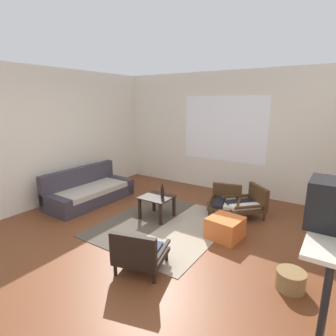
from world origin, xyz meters
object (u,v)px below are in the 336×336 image
object	(u,v)px
armchair_corner	(248,203)
console_shelf	(335,234)
coffee_table	(157,201)
ottoman_orange	(225,228)
armchair_by_window	(225,201)
armchair_striped_foreground	(139,253)
glass_bottle	(162,192)
couch	(89,192)
wicker_basket	(291,280)

from	to	relation	value
armchair_corner	console_shelf	bearing A→B (deg)	-52.64
coffee_table	ottoman_orange	world-z (taller)	coffee_table
armchair_corner	armchair_by_window	bearing A→B (deg)	-177.43
armchair_striped_foreground	glass_bottle	distance (m)	1.58
ottoman_orange	glass_bottle	distance (m)	1.24
couch	ottoman_orange	xyz separation A→B (m)	(2.97, 0.10, -0.05)
armchair_striped_foreground	glass_bottle	world-z (taller)	glass_bottle
armchair_striped_foreground	console_shelf	size ratio (longest dim) A/B	0.46
coffee_table	ottoman_orange	size ratio (longest dim) A/B	1.12
ottoman_orange	wicker_basket	bearing A→B (deg)	-33.83
console_shelf	armchair_by_window	bearing A→B (deg)	135.25
glass_bottle	wicker_basket	size ratio (longest dim) A/B	0.80
glass_bottle	ottoman_orange	bearing A→B (deg)	-1.80
armchair_by_window	ottoman_orange	xyz separation A→B (m)	(0.39, -0.98, -0.05)
armchair_corner	console_shelf	size ratio (longest dim) A/B	0.56
coffee_table	wicker_basket	world-z (taller)	coffee_table
armchair_by_window	armchair_corner	xyz separation A→B (m)	(0.42, 0.02, 0.04)
armchair_by_window	wicker_basket	size ratio (longest dim) A/B	2.33
coffee_table	armchair_corner	distance (m)	1.65
armchair_striped_foreground	armchair_by_window	bearing A→B (deg)	86.16
armchair_striped_foreground	glass_bottle	size ratio (longest dim) A/B	2.79
armchair_corner	console_shelf	world-z (taller)	console_shelf
coffee_table	glass_bottle	world-z (taller)	glass_bottle
coffee_table	armchair_striped_foreground	distance (m)	1.59
wicker_basket	armchair_striped_foreground	bearing A→B (deg)	-157.16
couch	armchair_by_window	xyz separation A→B (m)	(2.57, 1.09, 0.00)
armchair_by_window	armchair_striped_foreground	xyz separation A→B (m)	(-0.16, -2.37, 0.04)
wicker_basket	glass_bottle	bearing A→B (deg)	161.65
console_shelf	glass_bottle	bearing A→B (deg)	162.23
armchair_by_window	armchair_striped_foreground	distance (m)	2.38
couch	ottoman_orange	distance (m)	2.97
ottoman_orange	console_shelf	bearing A→B (deg)	-29.57
coffee_table	armchair_striped_foreground	bearing A→B (deg)	-62.09
ottoman_orange	armchair_striped_foreground	bearing A→B (deg)	-111.76
couch	armchair_striped_foreground	world-z (taller)	couch
armchair_corner	glass_bottle	world-z (taller)	glass_bottle
couch	coffee_table	world-z (taller)	couch
couch	armchair_corner	distance (m)	3.19
armchair_corner	glass_bottle	bearing A→B (deg)	-141.67
wicker_basket	couch	bearing A→B (deg)	171.45
glass_bottle	wicker_basket	xyz separation A→B (m)	(2.25, -0.75, -0.40)
armchair_by_window	console_shelf	size ratio (longest dim) A/B	0.48
couch	armchair_corner	size ratio (longest dim) A/B	2.11
ottoman_orange	wicker_basket	world-z (taller)	ottoman_orange
armchair_striped_foreground	glass_bottle	xyz separation A→B (m)	(-0.64, 1.43, 0.26)
wicker_basket	armchair_by_window	bearing A→B (deg)	130.64
ottoman_orange	glass_bottle	xyz separation A→B (m)	(-1.19, 0.04, 0.35)
armchair_by_window	armchair_corner	size ratio (longest dim) A/B	0.86
glass_bottle	armchair_striped_foreground	bearing A→B (deg)	-65.84
couch	console_shelf	size ratio (longest dim) A/B	1.17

